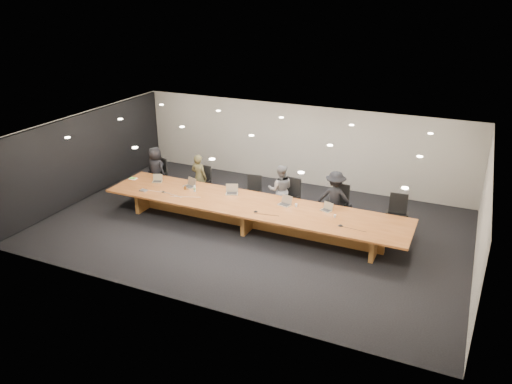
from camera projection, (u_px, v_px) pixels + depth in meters
ground at (252, 227)px, 14.55m from camera, size 12.00×12.00×0.00m
back_wall at (300, 145)px, 17.38m from camera, size 12.00×0.02×2.80m
left_wall_panel at (87, 156)px, 16.28m from camera, size 0.08×7.84×2.74m
conference_table at (252, 211)px, 14.35m from camera, size 9.00×1.80×0.75m
chair_far_left at (158, 175)px, 16.98m from camera, size 0.73×0.73×1.14m
chair_left at (202, 182)px, 16.37m from camera, size 0.59×0.59×1.10m
chair_mid_left at (253, 193)px, 15.55m from camera, size 0.62×0.62×1.09m
chair_mid_right at (289, 198)px, 15.08m from camera, size 0.66×0.66×1.19m
chair_right at (338, 204)px, 14.61m from camera, size 0.68×0.68×1.19m
chair_far_right at (397, 215)px, 13.89m from camera, size 0.66×0.66×1.19m
person_a at (156, 170)px, 16.80m from camera, size 0.86×0.65×1.58m
person_b at (199, 177)px, 16.16m from camera, size 0.60×0.42×1.55m
person_c at (281, 190)px, 15.14m from camera, size 0.92×0.82×1.58m
person_d at (335, 198)px, 14.50m from camera, size 1.09×0.68×1.62m
laptop_a at (157, 178)px, 15.81m from camera, size 0.36×0.32×0.24m
laptop_b at (189, 183)px, 15.40m from camera, size 0.42×0.36×0.28m
laptop_c at (232, 190)px, 14.88m from camera, size 0.43×0.38×0.28m
laptop_d at (284, 201)px, 14.12m from camera, size 0.39×0.33×0.27m
laptop_e at (326, 207)px, 13.77m from camera, size 0.35×0.30×0.23m
water_bottle at (195, 189)px, 15.07m from camera, size 0.07×0.07×0.19m
amber_mug at (185, 188)px, 15.26m from camera, size 0.09×0.09×0.09m
paper_cup_near at (296, 205)px, 14.05m from camera, size 0.09×0.09×0.09m
paper_cup_far at (335, 216)px, 13.40m from camera, size 0.07×0.07×0.08m
notepad at (133, 179)px, 16.11m from camera, size 0.25×0.20×0.01m
lime_gadget at (133, 178)px, 16.09m from camera, size 0.18×0.12×0.03m
av_box at (143, 190)px, 15.15m from camera, size 0.23×0.18×0.03m
mic_left at (163, 192)px, 15.06m from camera, size 0.14×0.14×0.03m
mic_center at (256, 211)px, 13.74m from camera, size 0.16×0.16×0.03m
mic_right at (341, 225)px, 12.93m from camera, size 0.16×0.16×0.03m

